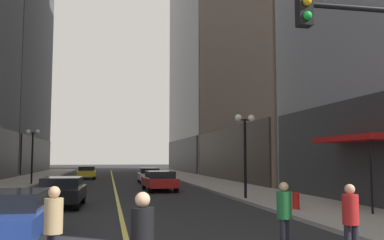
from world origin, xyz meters
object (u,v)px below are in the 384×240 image
(car_blue, at_px, (10,215))
(car_white, at_px, (149,175))
(car_yellow, at_px, (87,172))
(pedestrian_in_tan_trench, at_px, (53,225))
(car_black, at_px, (62,191))
(car_red, at_px, (159,180))
(street_lamp_right_mid, at_px, (245,137))
(fire_hydrant_right, at_px, (296,203))
(pedestrian_in_green_parka, at_px, (284,212))
(pedestrian_in_red_jacket, at_px, (351,217))
(street_lamp_left_far, at_px, (33,144))

(car_blue, distance_m, car_white, 25.76)
(car_yellow, xyz_separation_m, pedestrian_in_tan_trench, (1.22, -37.62, 0.25))
(car_black, xyz_separation_m, car_red, (5.39, 8.27, 0.00))
(pedestrian_in_tan_trench, bearing_deg, car_blue, 112.58)
(street_lamp_right_mid, xyz_separation_m, fire_hydrant_right, (0.50, -4.86, -2.86))
(car_blue, bearing_deg, car_black, 86.71)
(car_blue, distance_m, pedestrian_in_green_parka, 6.98)
(pedestrian_in_red_jacket, bearing_deg, fire_hydrant_right, 73.05)
(car_blue, xyz_separation_m, street_lamp_left_far, (-3.40, 23.51, 2.54))
(car_black, distance_m, fire_hydrant_right, 10.22)
(car_blue, distance_m, fire_hydrant_right, 10.75)
(street_lamp_left_far, xyz_separation_m, street_lamp_right_mid, (12.80, -14.47, 0.00))
(street_lamp_left_far, height_order, fire_hydrant_right, street_lamp_left_far)
(car_yellow, height_order, pedestrian_in_green_parka, pedestrian_in_green_parka)
(car_blue, distance_m, car_black, 8.13)
(street_lamp_left_far, bearing_deg, car_yellow, 70.53)
(car_white, xyz_separation_m, fire_hydrant_right, (3.92, -20.87, -0.32))
(pedestrian_in_tan_trench, bearing_deg, car_black, 95.10)
(car_blue, height_order, car_yellow, same)
(car_red, height_order, pedestrian_in_green_parka, pedestrian_in_green_parka)
(car_blue, bearing_deg, street_lamp_right_mid, 43.89)
(fire_hydrant_right, bearing_deg, car_white, 100.63)
(car_white, height_order, street_lamp_left_far, street_lamp_left_far)
(car_yellow, distance_m, pedestrian_in_green_parka, 37.05)
(car_red, xyz_separation_m, street_lamp_right_mid, (3.54, -7.35, 2.54))
(car_white, distance_m, pedestrian_in_green_parka, 27.61)
(car_yellow, height_order, pedestrian_in_tan_trench, pedestrian_in_tan_trench)
(car_black, bearing_deg, car_yellow, 90.38)
(pedestrian_in_red_jacket, xyz_separation_m, street_lamp_left_far, (-10.91, 27.16, 2.30))
(fire_hydrant_right, bearing_deg, street_lamp_right_mid, 95.87)
(pedestrian_in_green_parka, height_order, fire_hydrant_right, pedestrian_in_green_parka)
(car_white, height_order, pedestrian_in_red_jacket, pedestrian_in_red_jacket)
(car_red, height_order, car_white, same)
(car_blue, height_order, fire_hydrant_right, car_blue)
(car_yellow, relative_size, pedestrian_in_green_parka, 2.86)
(pedestrian_in_green_parka, relative_size, street_lamp_left_far, 0.37)
(car_red, relative_size, pedestrian_in_tan_trench, 2.74)
(car_white, xyz_separation_m, car_yellow, (-5.68, 8.92, 0.00))
(car_blue, height_order, street_lamp_right_mid, street_lamp_right_mid)
(pedestrian_in_tan_trench, xyz_separation_m, street_lamp_left_far, (-4.92, 27.15, 2.28))
(car_black, height_order, fire_hydrant_right, car_black)
(car_blue, height_order, pedestrian_in_tan_trench, pedestrian_in_tan_trench)
(car_white, distance_m, pedestrian_in_red_jacket, 28.75)
(street_lamp_left_far, relative_size, street_lamp_right_mid, 1.00)
(street_lamp_left_far, bearing_deg, pedestrian_in_red_jacket, -68.11)
(car_white, height_order, pedestrian_in_tan_trench, pedestrian_in_tan_trench)
(car_red, relative_size, car_yellow, 0.98)
(car_black, height_order, car_white, same)
(car_blue, relative_size, fire_hydrant_right, 5.63)
(car_red, height_order, street_lamp_left_far, street_lamp_left_far)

